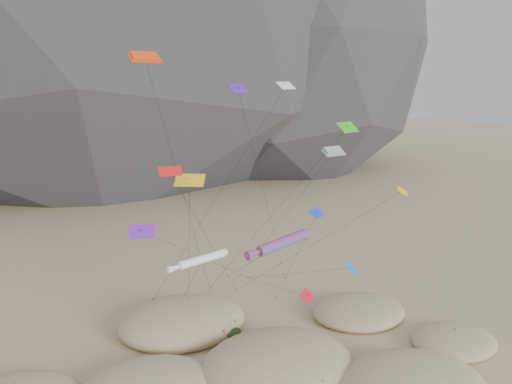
% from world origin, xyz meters
% --- Properties ---
extents(kite_stakes, '(19.68, 7.77, 0.30)m').
position_xyz_m(kite_stakes, '(2.39, 23.41, 0.15)').
color(kite_stakes, '#3F2D1E').
rests_on(kite_stakes, ground).
extents(rainbow_tube_kite, '(7.86, 17.80, 11.70)m').
position_xyz_m(rainbow_tube_kite, '(3.96, 10.38, 10.81)').
color(rainbow_tube_kite, red).
rests_on(rainbow_tube_kite, ground).
extents(white_tube_kite, '(6.33, 10.38, 10.55)m').
position_xyz_m(white_tube_kite, '(-3.93, 11.66, 9.92)').
color(white_tube_kite, white).
rests_on(white_tube_kite, ground).
extents(orange_parafoil, '(11.53, 13.64, 28.80)m').
position_xyz_m(orange_parafoil, '(-7.95, 12.51, 27.92)').
color(orange_parafoil, red).
rests_on(orange_parafoil, ground).
extents(multi_parafoil, '(5.00, 17.65, 20.09)m').
position_xyz_m(multi_parafoil, '(9.46, 10.14, 19.37)').
color(multi_parafoil, orange).
rests_on(multi_parafoil, ground).
extents(delta_kites, '(28.35, 23.86, 26.23)m').
position_xyz_m(delta_kites, '(4.00, 11.22, 16.60)').
color(delta_kites, '#651DAD').
rests_on(delta_kites, ground).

